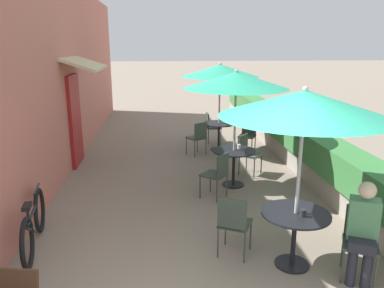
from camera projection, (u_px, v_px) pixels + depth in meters
name	position (u px, v px, depth m)	size (l,w,h in m)	color
cafe_facade_wall	(70.00, 73.00, 8.91)	(0.98, 13.47, 4.20)	#C66B5B
planter_hedge	(282.00, 132.00, 9.79)	(0.60, 12.47, 1.01)	gray
patio_table_near	(295.00, 226.00, 4.71)	(0.86, 0.86, 0.74)	black
patio_umbrella_near	(304.00, 104.00, 4.31)	(2.00, 2.00, 2.31)	#B7B7BC
cafe_chair_near_left	(234.00, 221.00, 4.92)	(0.53, 0.53, 0.87)	#384238
cafe_chair_near_right	(361.00, 237.00, 4.52)	(0.53, 0.53, 0.87)	#384238
seated_patron_near_right	(363.00, 228.00, 4.38)	(0.46, 0.50, 1.25)	#23232D
coffee_cup_near	(303.00, 213.00, 4.56)	(0.07, 0.07, 0.09)	#232328
patio_table_mid	(234.00, 159.00, 7.45)	(0.86, 0.86, 0.74)	black
patio_umbrella_mid	(236.00, 80.00, 7.05)	(2.00, 2.00, 2.31)	#B7B7BC
cafe_chair_mid_left	(217.00, 172.00, 6.80)	(0.56, 0.56, 0.87)	#384238
cafe_chair_mid_right	(248.00, 151.00, 8.11)	(0.56, 0.56, 0.87)	#384238
coffee_cup_mid	(239.00, 147.00, 7.50)	(0.07, 0.07, 0.09)	white
patio_table_far	(219.00, 130.00, 9.97)	(0.86, 0.86, 0.74)	black
patio_umbrella_far	(220.00, 71.00, 9.57)	(2.00, 2.00, 2.31)	#B7B7BC
cafe_chair_far_left	(211.00, 125.00, 10.71)	(0.42, 0.42, 0.87)	#384238
cafe_chair_far_right	(198.00, 136.00, 9.47)	(0.55, 0.55, 0.87)	#384238
cafe_chair_far_back	(248.00, 133.00, 9.76)	(0.54, 0.54, 0.87)	#384238
bicycle_leaning	(34.00, 224.00, 5.18)	(0.31, 1.68, 0.77)	black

